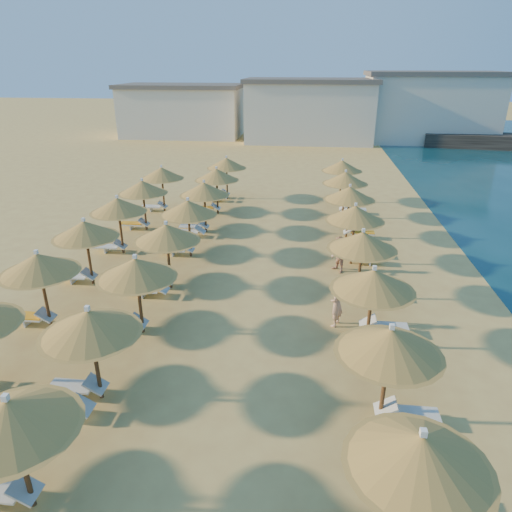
# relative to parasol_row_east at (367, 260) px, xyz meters

# --- Properties ---
(ground) EXTENTS (220.00, 220.00, 0.00)m
(ground) POSITION_rel_parasol_row_east_xyz_m (-4.07, -1.30, -2.51)
(ground) COLOR #DAB75F
(ground) RESTS_ON ground
(hotel_blocks) EXTENTS (46.55, 10.90, 8.10)m
(hotel_blocks) POSITION_rel_parasol_row_east_xyz_m (-2.06, 44.04, 1.19)
(hotel_blocks) COLOR beige
(hotel_blocks) RESTS_ON ground
(parasol_row_east) EXTENTS (2.82, 34.94, 3.07)m
(parasol_row_east) POSITION_rel_parasol_row_east_xyz_m (0.00, 0.00, 0.00)
(parasol_row_east) COLOR brown
(parasol_row_east) RESTS_ON ground
(parasol_row_west) EXTENTS (2.82, 34.94, 3.07)m
(parasol_row_west) POSITION_rel_parasol_row_east_xyz_m (-8.02, 0.00, 0.00)
(parasol_row_west) COLOR brown
(parasol_row_west) RESTS_ON ground
(parasol_row_inland) EXTENTS (2.82, 24.23, 3.07)m
(parasol_row_inland) POSITION_rel_parasol_row_east_xyz_m (-11.59, 1.78, -0.00)
(parasol_row_inland) COLOR brown
(parasol_row_inland) RESTS_ON ground
(loungers) EXTENTS (14.72, 32.70, 0.66)m
(loungers) POSITION_rel_parasol_row_east_xyz_m (-5.66, 0.20, -2.17)
(loungers) COLOR silver
(loungers) RESTS_ON ground
(beachgoer_b) EXTENTS (1.02, 1.06, 1.72)m
(beachgoer_b) POSITION_rel_parasol_row_east_xyz_m (-0.68, 4.31, -1.65)
(beachgoer_b) COLOR tan
(beachgoer_b) RESTS_ON ground
(beachgoer_a) EXTENTS (0.63, 0.77, 1.81)m
(beachgoer_a) POSITION_rel_parasol_row_east_xyz_m (-1.01, -0.49, -1.61)
(beachgoer_a) COLOR tan
(beachgoer_a) RESTS_ON ground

